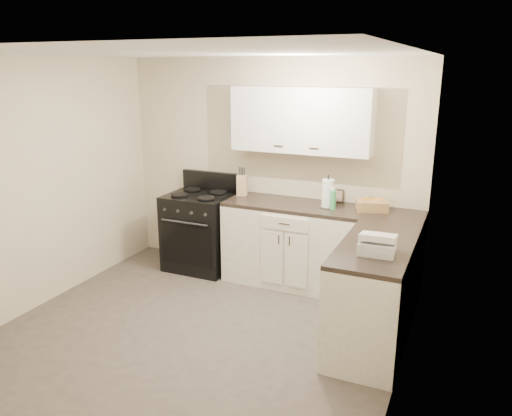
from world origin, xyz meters
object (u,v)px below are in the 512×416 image
at_px(countertop_grill, 377,247).
at_px(paper_towel, 328,194).
at_px(stove, 200,232).
at_px(wicker_basket, 372,206).
at_px(knife_block, 242,185).

bearing_deg(countertop_grill, paper_towel, 120.02).
relative_size(stove, paper_towel, 3.04).
bearing_deg(countertop_grill, wicker_basket, 100.23).
xyz_separation_m(knife_block, paper_towel, (1.06, -0.11, 0.03)).
height_order(knife_block, paper_towel, paper_towel).
height_order(stove, paper_towel, paper_towel).
distance_m(paper_towel, wicker_basket, 0.48).
distance_m(knife_block, countertop_grill, 2.21).
bearing_deg(stove, knife_block, 14.58).
bearing_deg(paper_towel, wicker_basket, 9.44).
bearing_deg(wicker_basket, countertop_grill, -76.85).
height_order(wicker_basket, countertop_grill, wicker_basket).
distance_m(stove, knife_block, 0.80).
xyz_separation_m(stove, paper_towel, (1.57, 0.03, 0.63)).
bearing_deg(stove, countertop_grill, -26.00).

